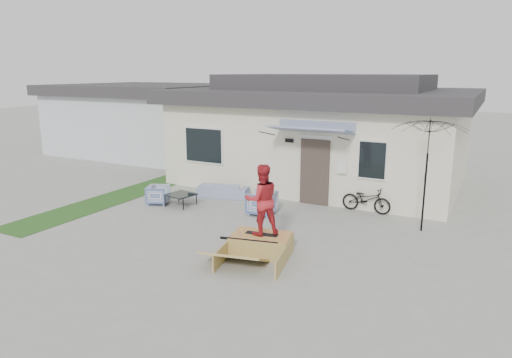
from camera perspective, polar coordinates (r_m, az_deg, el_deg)
The scene contains 13 objects.
ground at distance 11.71m, azimuth -5.47°, elevation -7.83°, with size 90.00×90.00×0.00m, color gray.
grass_strip at distance 16.35m, azimuth -16.98°, elevation -2.24°, with size 1.40×8.00×0.01m, color #214A1A.
house at distance 18.28m, azimuth 8.30°, elevation 5.96°, with size 10.80×8.49×4.10m.
neighbor_house at distance 25.39m, azimuth -13.15°, elevation 7.38°, with size 8.60×7.60×3.50m.
loveseat at distance 15.75m, azimuth -4.10°, elevation -1.02°, with size 1.72×0.50×0.67m, color #395191.
armchair_left at distance 15.23m, azimuth -11.91°, elevation -1.78°, with size 0.65×0.61×0.67m, color #395191.
armchair_right at distance 13.80m, azimuth 0.68°, elevation -2.79°, with size 0.76×0.71×0.78m, color #395191.
coffee_table at distance 14.90m, azimuth -9.21°, elevation -2.55°, with size 0.79×0.79×0.39m, color black.
bicycle at distance 14.40m, azimuth 13.41°, elevation -2.11°, with size 0.53×1.51×0.96m, color black.
patio_umbrella at distance 12.83m, azimuth 20.20°, elevation 1.41°, with size 2.06×1.93×2.20m.
skate_ramp at distance 10.95m, azimuth 0.63°, elevation -8.02°, with size 1.35×1.81×0.45m, color #A28847, non-canonical shape.
skateboard at distance 10.90m, azimuth 0.70°, elevation -6.71°, with size 0.78×0.20×0.05m, color black.
skater at distance 10.64m, azimuth 0.71°, elevation -2.40°, with size 0.81×0.62×1.65m, color #B52229.
Camera 1 is at (6.05, -9.11, 4.17)m, focal length 32.58 mm.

